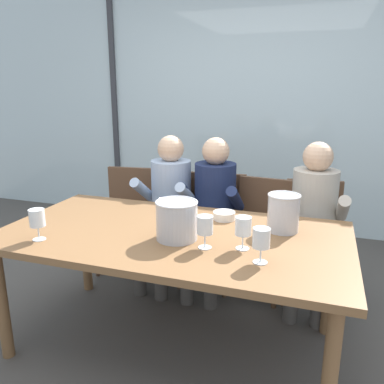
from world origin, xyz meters
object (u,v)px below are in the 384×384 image
ice_bucket_primary (283,212)px  chair_near_window_right (312,230)px  dining_table (173,244)px  chair_near_curtain (128,211)px  tasting_bowl (224,216)px  wine_glass_center_pour (37,219)px  person_navy_polo (212,205)px  chair_right_of_center (261,226)px  person_beige_jumper (313,215)px  ice_bucket_secondary (177,220)px  wine_glass_by_left_taster (261,240)px  chair_left_of_center (174,215)px  person_pale_blue_shirt (167,201)px  chair_center (219,220)px  wine_glass_by_right_taster (205,226)px

ice_bucket_primary → chair_near_window_right: bearing=77.7°
dining_table → chair_near_curtain: chair_near_curtain is taller
tasting_bowl → wine_glass_center_pour: 1.10m
chair_near_window_right → person_navy_polo: 0.78m
chair_right_of_center → person_beige_jumper: size_ratio=0.73×
ice_bucket_secondary → wine_glass_by_left_taster: bearing=-17.9°
chair_near_window_right → ice_bucket_primary: 0.83m
tasting_bowl → wine_glass_center_pour: wine_glass_center_pour is taller
chair_left_of_center → wine_glass_center_pour: 1.38m
person_navy_polo → chair_near_curtain: bearing=170.1°
person_beige_jumper → wine_glass_center_pour: bearing=-140.8°
person_pale_blue_shirt → ice_bucket_primary: 1.13m
chair_left_of_center → wine_glass_by_left_taster: bearing=-46.4°
person_navy_polo → wine_glass_by_left_taster: person_navy_polo is taller
chair_center → tasting_bowl: size_ratio=6.17×
dining_table → chair_left_of_center: 1.04m
wine_glass_by_left_taster → wine_glass_center_pour: 1.20m
ice_bucket_secondary → wine_glass_by_left_taster: size_ratio=1.34×
person_pale_blue_shirt → ice_bucket_primary: (0.96, -0.57, 0.18)m
chair_near_curtain → person_pale_blue_shirt: 0.49m
chair_left_of_center → chair_near_window_right: size_ratio=1.00×
chair_near_curtain → chair_center: size_ratio=1.00×
chair_right_of_center → wine_glass_by_left_taster: (0.17, -1.16, 0.36)m
person_navy_polo → person_beige_jumper: same height
dining_table → wine_glass_by_right_taster: bearing=-32.9°
chair_center → person_navy_polo: size_ratio=0.73×
chair_near_curtain → person_navy_polo: person_navy_polo is taller
person_beige_jumper → wine_glass_center_pour: person_beige_jumper is taller
chair_near_window_right → person_pale_blue_shirt: bearing=-177.5°
tasting_bowl → chair_right_of_center: bearing=76.3°
chair_left_of_center → chair_center: (0.39, -0.00, 0.00)m
tasting_bowl → wine_glass_by_right_taster: bearing=-88.1°
person_beige_jumper → tasting_bowl: bearing=-137.3°
chair_left_of_center → chair_center: same height
chair_near_curtain → wine_glass_by_right_taster: (1.03, -1.10, 0.36)m
dining_table → chair_near_curtain: size_ratio=2.30×
ice_bucket_secondary → tasting_bowl: 0.44m
person_pale_blue_shirt → tasting_bowl: size_ratio=8.45×
chair_right_of_center → person_navy_polo: 0.42m
chair_center → ice_bucket_secondary: ice_bucket_secondary is taller
chair_near_curtain → wine_glass_by_left_taster: 1.82m
tasting_bowl → dining_table: bearing=-125.8°
chair_near_curtain → ice_bucket_primary: ice_bucket_primary is taller
chair_near_curtain → person_navy_polo: bearing=-18.1°
chair_center → person_navy_polo: 0.24m
dining_table → tasting_bowl: size_ratio=14.21×
person_pale_blue_shirt → chair_left_of_center: bearing=95.2°
chair_near_curtain → person_pale_blue_shirt: person_pale_blue_shirt is taller
dining_table → chair_right_of_center: bearing=67.8°
ice_bucket_primary → wine_glass_by_left_taster: (-0.05, -0.47, 0.00)m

